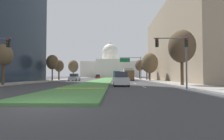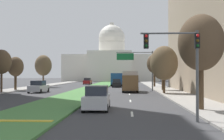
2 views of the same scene
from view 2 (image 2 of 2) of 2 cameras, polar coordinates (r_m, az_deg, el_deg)
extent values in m
plane|color=#3D3D3F|center=(61.14, -2.83, -3.42)|extent=(260.00, 260.00, 0.00)
cube|color=#4C8442|center=(55.77, -3.41, -3.60)|extent=(5.05, 97.26, 0.14)
cube|color=gold|center=(16.27, -20.05, -9.84)|extent=(4.54, 0.50, 0.04)
cube|color=silver|center=(18.98, 4.18, -9.08)|extent=(0.16, 2.40, 0.01)
cube|color=silver|center=(28.15, 3.82, -6.40)|extent=(0.16, 2.40, 0.01)
cube|color=silver|center=(37.59, 3.64, -5.01)|extent=(0.16, 2.40, 0.01)
cube|color=silver|center=(45.09, 3.55, -4.32)|extent=(0.16, 2.40, 0.01)
cube|color=silver|center=(52.78, 3.48, -3.82)|extent=(0.16, 2.40, 0.01)
cube|color=silver|center=(68.55, 3.39, -3.14)|extent=(0.16, 2.40, 0.01)
cube|color=silver|center=(72.32, 3.37, -3.03)|extent=(0.16, 2.40, 0.01)
cube|color=#9E9991|center=(53.54, -17.84, -3.66)|extent=(4.00, 97.26, 0.15)
cube|color=#9E9991|center=(50.44, 10.50, -3.86)|extent=(4.00, 97.26, 0.15)
cube|color=silver|center=(114.99, -0.05, 0.33)|extent=(36.83, 25.29, 10.28)
cube|color=silver|center=(100.38, -0.51, 0.80)|extent=(16.21, 4.00, 11.31)
cylinder|color=silver|center=(115.43, -0.05, 4.29)|extent=(10.84, 10.84, 5.69)
sphere|color=silver|center=(115.96, -0.05, 6.64)|extent=(11.02, 11.02, 11.02)
cylinder|color=silver|center=(116.71, -0.05, 9.06)|extent=(1.80, 1.80, 3.00)
cylinder|color=#515456|center=(16.28, 17.26, -1.23)|extent=(0.16, 0.16, 5.20)
cube|color=black|center=(16.39, 17.23, 5.78)|extent=(0.28, 0.24, 0.84)
sphere|color=red|center=(16.29, 17.34, 6.81)|extent=(0.18, 0.18, 0.18)
sphere|color=#4C380F|center=(16.26, 17.35, 5.83)|extent=(0.18, 0.18, 0.18)
sphere|color=#0F4219|center=(16.23, 17.35, 4.85)|extent=(0.18, 0.18, 0.18)
cylinder|color=#515456|center=(16.14, 11.65, 7.47)|extent=(3.20, 0.10, 0.10)
cube|color=black|center=(15.94, 7.08, 5.93)|extent=(0.28, 0.24, 0.84)
sphere|color=red|center=(15.84, 7.11, 7.00)|extent=(0.18, 0.18, 0.18)
sphere|color=#4C380F|center=(15.80, 7.12, 6.00)|extent=(0.18, 0.18, 0.18)
sphere|color=#0F4219|center=(15.77, 7.12, 4.99)|extent=(0.18, 0.18, 0.18)
cylinder|color=#515456|center=(45.34, 8.39, -0.19)|extent=(0.20, 0.20, 6.50)
cylinder|color=#515456|center=(45.30, 4.64, 3.66)|extent=(5.92, 0.12, 0.12)
cube|color=#146033|center=(45.19, 2.76, 2.78)|extent=(2.80, 0.08, 1.10)
cylinder|color=#4C3823|center=(21.13, 17.98, -2.77)|extent=(0.38, 0.38, 4.00)
ellipsoid|color=brown|center=(21.25, 17.94, 5.45)|extent=(3.32, 3.32, 4.15)
cylinder|color=#4C3823|center=(42.30, -21.94, -2.03)|extent=(0.29, 0.29, 3.63)
ellipsoid|color=brown|center=(42.33, -21.92, 1.60)|extent=(2.79, 2.79, 3.49)
cylinder|color=#4C3823|center=(38.21, 10.74, -2.64)|extent=(0.34, 0.34, 3.06)
ellipsoid|color=brown|center=(38.22, 10.73, 1.42)|extent=(3.76, 3.76, 4.70)
cylinder|color=#4C3823|center=(48.32, -19.38, -2.17)|extent=(0.41, 0.41, 3.16)
ellipsoid|color=brown|center=(48.32, -19.36, 0.67)|extent=(2.62, 2.62, 3.28)
cylinder|color=#4C3823|center=(45.70, 10.45, -2.19)|extent=(0.31, 0.31, 3.32)
ellipsoid|color=brown|center=(45.71, 10.44, 1.04)|extent=(2.92, 2.92, 3.65)
cylinder|color=#4C3823|center=(59.81, -14.06, -1.78)|extent=(0.32, 0.32, 3.49)
ellipsoid|color=brown|center=(59.83, -14.05, 0.94)|extent=(3.51, 3.51, 4.39)
cylinder|color=#4C3823|center=(58.27, 8.79, -1.61)|extent=(0.40, 0.40, 3.92)
ellipsoid|color=brown|center=(58.30, 8.78, 1.30)|extent=(3.20, 3.20, 4.00)
cube|color=#BCBCC1|center=(21.13, -3.17, -6.45)|extent=(1.89, 4.22, 0.88)
cube|color=#282D38|center=(21.23, -3.13, -4.25)|extent=(1.63, 2.04, 0.72)
cylinder|color=black|center=(19.48, -1.16, -7.93)|extent=(0.23, 0.64, 0.64)
cylinder|color=black|center=(19.64, -6.03, -7.87)|extent=(0.23, 0.64, 0.64)
cylinder|color=black|center=(22.74, -0.71, -6.92)|extent=(0.23, 0.64, 0.64)
cylinder|color=black|center=(22.88, -4.88, -6.88)|extent=(0.23, 0.64, 0.64)
cube|color=#BCBCC1|center=(42.31, -14.94, -3.65)|extent=(1.97, 4.50, 0.86)
cube|color=#282D38|center=(42.11, -15.02, -2.60)|extent=(1.70, 2.18, 0.70)
cylinder|color=black|center=(44.30, -15.24, -3.95)|extent=(0.23, 0.64, 0.64)
cylinder|color=black|center=(43.75, -13.11, -3.99)|extent=(0.23, 0.64, 0.64)
cylinder|color=black|center=(40.95, -16.91, -4.19)|extent=(0.23, 0.64, 0.64)
cylinder|color=black|center=(40.37, -14.62, -4.25)|extent=(0.23, 0.64, 0.64)
cube|color=black|center=(57.37, 0.95, -2.95)|extent=(2.04, 4.46, 0.83)
cube|color=#282D38|center=(57.52, 0.95, -2.19)|extent=(1.70, 2.18, 0.68)
cylinder|color=black|center=(55.67, 1.83, -3.34)|extent=(0.25, 0.65, 0.64)
cylinder|color=black|center=(55.64, 0.14, -3.35)|extent=(0.25, 0.65, 0.64)
cylinder|color=black|center=(59.13, 1.72, -3.20)|extent=(0.25, 0.65, 0.64)
cylinder|color=black|center=(59.10, 0.13, -3.20)|extent=(0.25, 0.65, 0.64)
cube|color=maroon|center=(74.21, -5.10, -2.48)|extent=(1.80, 4.52, 0.83)
cube|color=#282D38|center=(74.02, -5.11, -1.91)|extent=(1.58, 2.17, 0.68)
cylinder|color=black|center=(76.13, -5.51, -2.68)|extent=(0.22, 0.64, 0.64)
cylinder|color=black|center=(75.90, -4.29, -2.69)|extent=(0.22, 0.64, 0.64)
cylinder|color=black|center=(72.56, -5.94, -2.77)|extent=(0.22, 0.64, 0.64)
cylinder|color=black|center=(72.32, -4.66, -2.77)|extent=(0.22, 0.64, 0.64)
cube|color=brown|center=(40.24, 3.80, -2.68)|extent=(2.30, 2.00, 2.20)
cube|color=#B2B2B7|center=(43.43, 3.75, -2.08)|extent=(2.30, 4.40, 2.80)
cylinder|color=black|center=(40.31, 5.30, -4.09)|extent=(0.30, 0.90, 0.90)
cylinder|color=black|center=(40.29, 2.31, -4.10)|extent=(0.30, 0.90, 0.90)
cylinder|color=black|center=(44.60, 5.09, -3.78)|extent=(0.30, 0.90, 0.90)
cylinder|color=black|center=(44.58, 2.38, -3.79)|extent=(0.30, 0.90, 0.90)
cube|color=#1E4C8C|center=(65.82, 1.10, -1.76)|extent=(2.50, 11.00, 2.50)
cube|color=#232833|center=(65.82, 1.10, -1.46)|extent=(2.52, 10.12, 0.90)
cylinder|color=black|center=(61.52, 2.03, -2.94)|extent=(0.32, 1.00, 1.00)
cylinder|color=black|center=(61.61, -0.11, -2.94)|extent=(0.32, 1.00, 1.00)
cylinder|color=black|center=(69.72, 2.16, -2.70)|extent=(0.32, 1.00, 1.00)
cylinder|color=black|center=(69.79, 0.26, -2.70)|extent=(0.32, 1.00, 1.00)
camera|label=1|loc=(3.41, -96.96, -23.07)|focal=26.47mm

